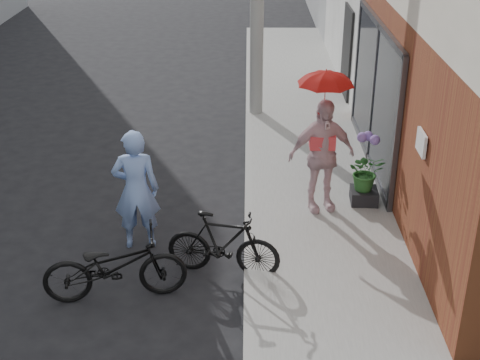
{
  "coord_description": "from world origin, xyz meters",
  "views": [
    {
      "loc": [
        0.91,
        -7.77,
        5.13
      ],
      "look_at": [
        0.82,
        0.55,
        1.1
      ],
      "focal_mm": 50.0,
      "sensor_mm": 36.0,
      "label": 1
    }
  ],
  "objects_px": {
    "bike_right": "(223,244)",
    "kimono_woman": "(321,156)",
    "bike_left": "(115,266)",
    "planter": "(364,196)",
    "officer": "(136,190)"
  },
  "relations": [
    {
      "from": "bike_left",
      "to": "bike_right",
      "type": "xyz_separation_m",
      "value": [
        1.35,
        0.56,
        -0.01
      ]
    },
    {
      "from": "officer",
      "to": "planter",
      "type": "xyz_separation_m",
      "value": [
        3.45,
        1.17,
        -0.67
      ]
    },
    {
      "from": "bike_left",
      "to": "bike_right",
      "type": "height_order",
      "value": "bike_left"
    },
    {
      "from": "planter",
      "to": "kimono_woman",
      "type": "bearing_deg",
      "value": -164.88
    },
    {
      "from": "kimono_woman",
      "to": "planter",
      "type": "relative_size",
      "value": 4.24
    },
    {
      "from": "bike_right",
      "to": "bike_left",
      "type": "bearing_deg",
      "value": 123.85
    },
    {
      "from": "officer",
      "to": "bike_right",
      "type": "distance_m",
      "value": 1.52
    },
    {
      "from": "bike_left",
      "to": "planter",
      "type": "bearing_deg",
      "value": -64.88
    },
    {
      "from": "bike_left",
      "to": "kimono_woman",
      "type": "height_order",
      "value": "kimono_woman"
    },
    {
      "from": "bike_right",
      "to": "planter",
      "type": "xyz_separation_m",
      "value": [
        2.19,
        1.9,
        -0.23
      ]
    },
    {
      "from": "officer",
      "to": "bike_right",
      "type": "relative_size",
      "value": 1.16
    },
    {
      "from": "bike_right",
      "to": "kimono_woman",
      "type": "xyz_separation_m",
      "value": [
        1.45,
        1.7,
        0.56
      ]
    },
    {
      "from": "bike_right",
      "to": "planter",
      "type": "distance_m",
      "value": 2.91
    },
    {
      "from": "officer",
      "to": "bike_left",
      "type": "height_order",
      "value": "officer"
    },
    {
      "from": "kimono_woman",
      "to": "planter",
      "type": "distance_m",
      "value": 1.1
    }
  ]
}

